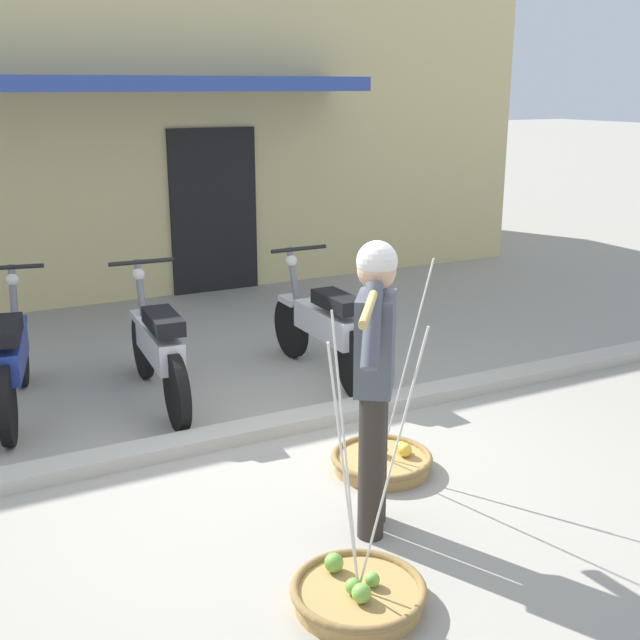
% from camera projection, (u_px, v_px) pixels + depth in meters
% --- Properties ---
extents(ground_plane, '(90.00, 90.00, 0.00)m').
position_uv_depth(ground_plane, '(305.00, 473.00, 5.33)').
color(ground_plane, '#9E998C').
extents(sidewalk_curb, '(20.00, 0.24, 0.10)m').
position_uv_depth(sidewalk_curb, '(263.00, 428.00, 5.91)').
color(sidewalk_curb, '#BAB4A5').
rests_on(sidewalk_curb, ground).
extents(fruit_vendor, '(0.90, 1.22, 1.70)m').
position_uv_depth(fruit_vendor, '(375.00, 370.00, 4.40)').
color(fruit_vendor, '#2D2823').
rests_on(fruit_vendor, ground).
extents(fruit_basket_left_side, '(0.68, 0.68, 1.45)m').
position_uv_depth(fruit_basket_left_side, '(382.00, 460.00, 5.35)').
color(fruit_basket_left_side, '#B2894C').
rests_on(fruit_basket_left_side, ground).
extents(fruit_basket_right_side, '(0.68, 0.68, 1.45)m').
position_uv_depth(fruit_basket_right_side, '(358.00, 592.00, 3.95)').
color(fruit_basket_right_side, '#B2894C').
rests_on(fruit_basket_right_side, ground).
extents(motorcycle_second_in_row, '(0.58, 1.80, 1.09)m').
position_uv_depth(motorcycle_second_in_row, '(12.00, 358.00, 6.19)').
color(motorcycle_second_in_row, black).
rests_on(motorcycle_second_in_row, ground).
extents(motorcycle_third_in_row, '(0.54, 1.82, 1.09)m').
position_uv_depth(motorcycle_third_in_row, '(158.00, 349.00, 6.41)').
color(motorcycle_third_in_row, black).
rests_on(motorcycle_third_in_row, ground).
extents(motorcycle_end_of_row, '(0.54, 1.82, 1.09)m').
position_uv_depth(motorcycle_end_of_row, '(324.00, 328.00, 6.96)').
color(motorcycle_end_of_row, black).
rests_on(motorcycle_end_of_row, ground).
extents(storefront_building, '(13.00, 6.00, 4.20)m').
position_uv_depth(storefront_building, '(10.00, 115.00, 10.79)').
color(storefront_building, '#DBC684').
rests_on(storefront_building, ground).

